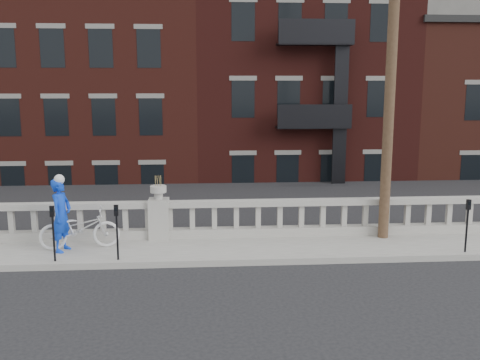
{
  "coord_description": "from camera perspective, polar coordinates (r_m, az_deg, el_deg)",
  "views": [
    {
      "loc": [
        1.22,
        -10.44,
        4.35
      ],
      "look_at": [
        2.18,
        3.2,
        1.89
      ],
      "focal_mm": 40.0,
      "sensor_mm": 36.0,
      "label": 1
    }
  ],
  "objects": [
    {
      "name": "bicycle",
      "position": [
        14.44,
        -16.74,
        -4.97
      ],
      "size": [
        2.1,
        1.01,
        1.06
      ],
      "primitive_type": "imported",
      "rotation": [
        0.0,
        0.0,
        1.73
      ],
      "color": "silver",
      "rests_on": "sidewalk"
    },
    {
      "name": "ground",
      "position": [
        11.37,
        -10.12,
        -12.45
      ],
      "size": [
        120.0,
        120.0,
        0.0
      ],
      "primitive_type": "plane",
      "color": "black",
      "rests_on": "ground"
    },
    {
      "name": "parking_meter_c",
      "position": [
        13.19,
        -13.0,
        -4.8
      ],
      "size": [
        0.1,
        0.09,
        1.36
      ],
      "color": "black",
      "rests_on": "sidewalk"
    },
    {
      "name": "cyclist",
      "position": [
        14.25,
        -18.52,
        -3.58
      ],
      "size": [
        0.62,
        0.78,
        1.87
      ],
      "primitive_type": "imported",
      "rotation": [
        0.0,
        0.0,
        1.29
      ],
      "color": "#0D38CB",
      "rests_on": "sidewalk"
    },
    {
      "name": "parking_meter_d",
      "position": [
        14.61,
        23.09,
        -3.91
      ],
      "size": [
        0.1,
        0.09,
        1.36
      ],
      "color": "black",
      "rests_on": "sidewalk"
    },
    {
      "name": "balustrade",
      "position": [
        14.91,
        -8.62,
        -4.32
      ],
      "size": [
        28.0,
        0.34,
        1.03
      ],
      "color": "gray",
      "rests_on": "sidewalk"
    },
    {
      "name": "parking_meter_b",
      "position": [
        13.51,
        -19.32,
        -4.76
      ],
      "size": [
        0.1,
        0.09,
        1.36
      ],
      "color": "black",
      "rests_on": "sidewalk"
    },
    {
      "name": "planter_pedestal",
      "position": [
        14.86,
        -8.64,
        -3.61
      ],
      "size": [
        0.55,
        0.55,
        1.76
      ],
      "color": "gray",
      "rests_on": "sidewalk"
    },
    {
      "name": "utility_pole",
      "position": [
        14.92,
        15.91,
        13.23
      ],
      "size": [
        1.6,
        0.28,
        10.0
      ],
      "color": "#422D1E",
      "rests_on": "sidewalk"
    },
    {
      "name": "sidewalk",
      "position": [
        14.15,
        -8.86,
        -7.5
      ],
      "size": [
        32.0,
        2.2,
        0.15
      ],
      "primitive_type": "cube",
      "color": "gray",
      "rests_on": "ground"
    },
    {
      "name": "lower_level",
      "position": [
        33.53,
        -5.18,
        7.22
      ],
      "size": [
        80.0,
        44.0,
        20.8
      ],
      "color": "#605E59",
      "rests_on": "ground"
    }
  ]
}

